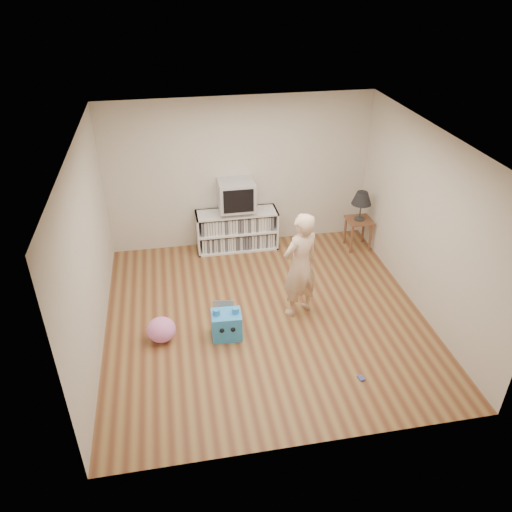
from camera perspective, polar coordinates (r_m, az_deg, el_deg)
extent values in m
plane|color=brown|center=(7.25, 1.03, -6.85)|extent=(4.50, 4.50, 0.00)
cube|color=beige|center=(8.54, -1.90, 9.39)|extent=(4.50, 0.02, 2.60)
cube|color=beige|center=(4.75, 6.63, -10.91)|extent=(4.50, 0.02, 2.60)
cube|color=beige|center=(6.52, -18.64, 0.31)|extent=(0.02, 4.50, 2.60)
cube|color=beige|center=(7.28, 18.81, 3.61)|extent=(0.02, 4.50, 2.60)
cube|color=white|center=(6.01, 1.27, 13.07)|extent=(4.50, 4.50, 0.01)
cube|color=white|center=(8.90, -2.39, 3.61)|extent=(1.40, 0.03, 0.70)
cube|color=white|center=(8.66, -6.68, 2.58)|extent=(0.03, 0.45, 0.70)
cube|color=white|center=(8.83, 2.22, 3.37)|extent=(0.03, 0.45, 0.70)
cube|color=white|center=(8.88, -2.15, 1.08)|extent=(1.40, 0.45, 0.03)
cube|color=white|center=(8.72, -2.19, 2.99)|extent=(1.34, 0.45, 0.03)
cube|color=white|center=(8.57, -2.23, 4.96)|extent=(1.40, 0.45, 0.03)
cube|color=silver|center=(8.72, -2.19, 2.99)|extent=(1.26, 0.36, 0.64)
cube|color=gray|center=(8.55, -2.24, 5.26)|extent=(0.45, 0.35, 0.07)
cube|color=#AFAFB5|center=(8.42, -2.28, 7.01)|extent=(0.60, 0.52, 0.50)
cube|color=black|center=(8.19, -2.00, 6.26)|extent=(0.50, 0.01, 0.40)
cylinder|color=brown|center=(8.75, 10.87, 1.85)|extent=(0.04, 0.04, 0.52)
cylinder|color=brown|center=(8.88, 12.93, 2.03)|extent=(0.04, 0.04, 0.52)
cylinder|color=brown|center=(9.03, 10.15, 2.89)|extent=(0.04, 0.04, 0.52)
cylinder|color=brown|center=(9.15, 12.15, 3.06)|extent=(0.04, 0.04, 0.52)
cube|color=brown|center=(8.82, 11.71, 4.03)|extent=(0.42, 0.42, 0.03)
cylinder|color=#333333|center=(8.81, 11.73, 4.19)|extent=(0.18, 0.18, 0.02)
cylinder|color=#333333|center=(8.74, 11.85, 5.20)|extent=(0.02, 0.02, 0.32)
imported|color=beige|center=(6.91, 5.06, -1.08)|extent=(0.69, 0.59, 1.59)
cube|color=silver|center=(7.23, -3.82, -7.00)|extent=(0.34, 0.27, 0.01)
cube|color=silver|center=(7.25, -3.77, -5.85)|extent=(0.31, 0.12, 0.20)
cube|color=black|center=(7.25, -3.77, -5.85)|extent=(0.27, 0.10, 0.16)
cube|color=#424FB0|center=(6.44, 11.92, -13.49)|extent=(0.08, 0.10, 0.02)
cube|color=#2D96FF|center=(6.80, -3.38, -7.86)|extent=(0.41, 0.33, 0.38)
cylinder|color=#2D96FF|center=(6.65, -4.53, -6.39)|extent=(0.09, 0.09, 0.08)
cylinder|color=#2D96FF|center=(6.67, -2.35, -6.23)|extent=(0.09, 0.09, 0.08)
sphere|color=black|center=(6.65, -3.91, -8.50)|extent=(0.06, 0.06, 0.06)
sphere|color=black|center=(6.65, -2.63, -8.40)|extent=(0.06, 0.06, 0.06)
ellipsoid|color=#FF82D7|center=(6.87, -10.77, -8.27)|extent=(0.50, 0.50, 0.33)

